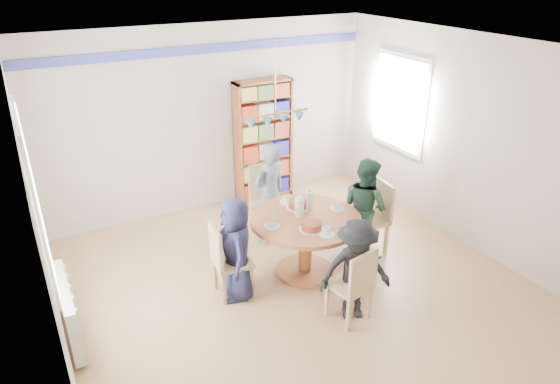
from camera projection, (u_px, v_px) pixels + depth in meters
ground at (296, 286)px, 5.84m from camera, size 5.00×5.00×0.00m
room_shell at (241, 134)px, 5.72m from camera, size 5.00×5.00×5.00m
radiator at (69, 311)px, 4.89m from camera, size 0.12×1.00×0.60m
dining_table at (305, 232)px, 5.87m from camera, size 1.30×1.30×0.75m
chair_left at (226, 258)px, 5.48m from camera, size 0.43×0.43×0.90m
chair_right at (375, 214)px, 6.36m from camera, size 0.47×0.47×0.95m
chair_far at (268, 197)px, 6.72m from camera, size 0.46×0.46×1.01m
chair_near at (355, 283)px, 5.09m from camera, size 0.45×0.45×0.87m
person_left at (236, 249)px, 5.44m from camera, size 0.50×0.66×1.21m
person_right at (365, 207)px, 6.25m from camera, size 0.57×0.69×1.30m
person_far at (269, 194)px, 6.50m from camera, size 0.58×0.46×1.39m
person_near at (356, 270)px, 5.12m from camera, size 0.85×0.67×1.15m
bookshelf at (263, 142)px, 7.64m from camera, size 0.89×0.27×1.88m
tableware at (303, 213)px, 5.77m from camera, size 1.07×1.07×0.28m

